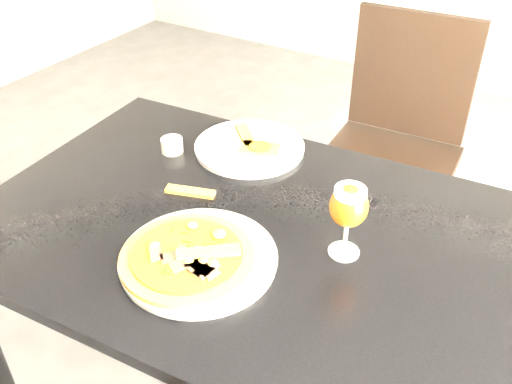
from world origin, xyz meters
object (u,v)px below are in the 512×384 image
Objects in this scene: chair_far at (394,144)px; beer_glass at (349,207)px; pizza at (188,256)px; dining_table at (250,256)px.

beer_glass is at bearing -81.87° from chair_far.
chair_far reaches higher than beer_glass.
chair_far is 3.53× the size of pizza.
dining_table is 0.21m from pizza.
dining_table is at bearing -95.60° from chair_far.
dining_table is at bearing 78.93° from pizza.
beer_glass reaches higher than dining_table.
dining_table is 1.33× the size of chair_far.
pizza is 0.33m from beer_glass.
pizza is at bearing -141.30° from beer_glass.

